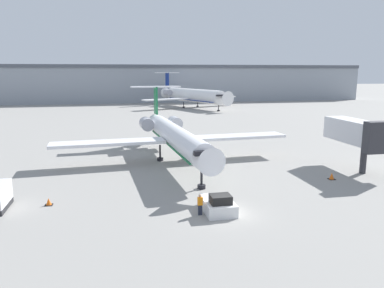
# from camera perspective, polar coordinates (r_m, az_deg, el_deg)

# --- Properties ---
(ground_plane) EXTENTS (600.00, 600.00, 0.00)m
(ground_plane) POSITION_cam_1_polar(r_m,az_deg,el_deg) (30.65, 4.90, -10.72)
(ground_plane) COLOR gray
(terminal_building) EXTENTS (180.00, 16.80, 13.97)m
(terminal_building) POSITION_cam_1_polar(r_m,az_deg,el_deg) (147.57, -8.51, 9.14)
(terminal_building) COLOR #8C939E
(terminal_building) RESTS_ON ground
(airplane_main) EXTENTS (30.35, 29.14, 9.10)m
(airplane_main) POSITION_cam_1_polar(r_m,az_deg,el_deg) (47.67, -2.78, 1.38)
(airplane_main) COLOR white
(airplane_main) RESTS_ON ground
(pushback_tug) EXTENTS (2.35, 3.85, 1.67)m
(pushback_tug) POSITION_cam_1_polar(r_m,az_deg,el_deg) (31.11, 3.96, -9.18)
(pushback_tug) COLOR silver
(pushback_tug) RESTS_ON ground
(worker_near_tug) EXTENTS (0.40, 0.24, 1.72)m
(worker_near_tug) POSITION_cam_1_polar(r_m,az_deg,el_deg) (30.26, 1.25, -9.15)
(worker_near_tug) COLOR #232838
(worker_near_tug) RESTS_ON ground
(traffic_cone_left) EXTENTS (0.64, 0.64, 0.63)m
(traffic_cone_left) POSITION_cam_1_polar(r_m,az_deg,el_deg) (34.81, -21.00, -8.23)
(traffic_cone_left) COLOR black
(traffic_cone_left) RESTS_ON ground
(traffic_cone_right) EXTENTS (0.70, 0.70, 0.71)m
(traffic_cone_right) POSITION_cam_1_polar(r_m,az_deg,el_deg) (42.75, 20.52, -4.63)
(traffic_cone_right) COLOR black
(traffic_cone_right) RESTS_ON ground
(airplane_parked_far_left) EXTENTS (32.82, 34.71, 11.14)m
(airplane_parked_far_left) POSITION_cam_1_polar(r_m,az_deg,el_deg) (120.54, 0.11, 7.42)
(airplane_parked_far_left) COLOR white
(airplane_parked_far_left) RESTS_ON ground
(jet_bridge) EXTENTS (3.20, 9.22, 6.19)m
(jet_bridge) POSITION_cam_1_polar(r_m,az_deg,el_deg) (47.04, 23.88, 1.61)
(jet_bridge) COLOR #2D2D33
(jet_bridge) RESTS_ON ground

